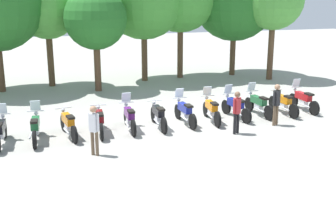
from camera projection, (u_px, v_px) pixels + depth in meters
The scene contains 19 objects.
ground_plane at pixel (172, 125), 16.71m from camera, with size 80.00×80.00×0.00m, color #9E9B93.
motorcycle_0 at pixel (1, 131), 14.42m from camera, with size 0.62×2.19×1.37m.
motorcycle_1 at pixel (35, 127), 14.81m from camera, with size 0.62×2.19×1.37m.
motorcycle_2 at pixel (68, 124), 15.27m from camera, with size 0.66×2.17×0.99m.
motorcycle_3 at pixel (100, 121), 15.64m from camera, with size 0.62×2.19×0.99m.
motorcycle_4 at pixel (129, 117), 16.05m from camera, with size 0.62×2.19×1.37m.
motorcycle_5 at pixel (158, 115), 16.35m from camera, with size 0.62×2.19×0.99m.
motorcycle_6 at pixel (185, 112), 16.81m from camera, with size 0.62×2.19×1.37m.
motorcycle_7 at pixel (211, 109), 17.14m from camera, with size 0.62×2.19×1.37m.
motorcycle_8 at pixel (235, 107), 17.56m from camera, with size 0.62×2.19×1.37m.
motorcycle_9 at pixel (258, 104), 18.02m from camera, with size 0.62×2.19×1.37m.
motorcycle_10 at pixel (283, 103), 18.25m from camera, with size 0.62×2.19×0.99m.
motorcycle_11 at pixel (303, 99), 18.76m from camera, with size 0.62×2.19×1.37m.
person_0 at pixel (94, 127), 13.36m from camera, with size 0.35×0.32×1.69m.
person_1 at pixel (276, 101), 16.50m from camera, with size 0.40×0.29×1.70m.
person_2 at pixel (237, 109), 15.48m from camera, with size 0.40×0.28×1.65m.
tree_2 at pixel (47, 8), 22.94m from camera, with size 3.48×3.48×6.19m.
tree_3 at pixel (95, 19), 21.83m from camera, with size 3.34×3.34×5.61m.
tree_7 at pixel (274, 0), 24.70m from camera, with size 3.61×3.61×6.67m.
Camera 1 is at (-4.93, -15.16, 5.12)m, focal length 44.04 mm.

